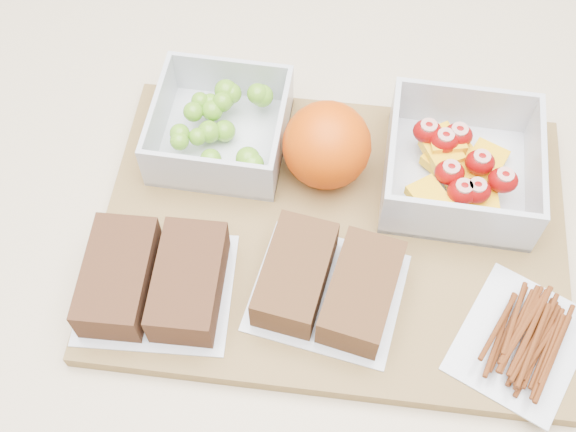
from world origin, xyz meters
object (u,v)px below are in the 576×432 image
grape_container (222,127)px  sandwich_bag_center (328,284)px  sandwich_bag_left (154,280)px  orange (327,145)px  pretzel_bag (524,337)px  cutting_board (333,234)px  fruit_container (460,167)px

grape_container → sandwich_bag_center: 0.19m
grape_container → sandwich_bag_center: bearing=-50.6°
sandwich_bag_left → orange: bearing=48.9°
pretzel_bag → cutting_board: bearing=153.3°
grape_container → fruit_container: size_ratio=0.90×
orange → sandwich_bag_center: bearing=-81.8°
cutting_board → grape_container: grape_container is taller
fruit_container → sandwich_bag_left: (-0.25, -0.15, -0.00)m
fruit_container → orange: (-0.12, -0.01, 0.02)m
cutting_board → fruit_container: fruit_container is taller
sandwich_bag_left → sandwich_bag_center: (0.15, 0.02, -0.00)m
cutting_board → grape_container: bearing=143.1°
grape_container → sandwich_bag_center: (0.12, -0.15, -0.00)m
sandwich_bag_left → grape_container: bearing=81.4°
grape_container → fruit_container: fruit_container is taller
grape_container → pretzel_bag: grape_container is taller
fruit_container → orange: bearing=-176.6°
cutting_board → pretzel_bag: (0.17, -0.08, 0.02)m
sandwich_bag_left → pretzel_bag: sandwich_bag_left is taller
fruit_container → sandwich_bag_left: bearing=-148.5°
fruit_container → pretzel_bag: 0.17m
orange → sandwich_bag_left: orange is taller
grape_container → pretzel_bag: size_ratio=0.87×
cutting_board → fruit_container: bearing=31.6°
sandwich_bag_left → sandwich_bag_center: bearing=7.5°
fruit_container → orange: size_ratio=1.68×
orange → sandwich_bag_center: 0.13m
grape_container → orange: bearing=-11.1°
cutting_board → sandwich_bag_left: bearing=-151.8°
sandwich_bag_left → cutting_board: bearing=29.9°
fruit_container → sandwich_bag_left: size_ratio=0.99×
sandwich_bag_left → sandwich_bag_center: 0.15m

